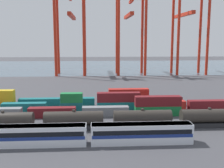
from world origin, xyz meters
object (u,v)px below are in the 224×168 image
object	(u,v)px
shipping_container_7	(72,107)
gantry_crane_east	(189,21)
freight_tank_row	(108,119)
gantry_crane_central	(130,25)
passenger_train	(89,134)
gantry_crane_west	(71,23)
shipping_container_12	(209,105)

from	to	relation	value
shipping_container_7	gantry_crane_east	size ratio (longest dim) A/B	0.12
freight_tank_row	gantry_crane_central	size ratio (longest dim) A/B	1.28
shipping_container_7	gantry_crane_central	size ratio (longest dim) A/B	0.13
passenger_train	gantry_crane_west	world-z (taller)	gantry_crane_west
passenger_train	gantry_crane_east	xyz separation A→B (m)	(55.80, 110.08, 28.05)
gantry_crane_central	shipping_container_12	bearing A→B (deg)	-81.81
freight_tank_row	passenger_train	bearing A→B (deg)	-114.73
shipping_container_7	shipping_container_12	size ratio (longest dim) A/B	0.50
shipping_container_7	gantry_crane_east	world-z (taller)	gantry_crane_east
freight_tank_row	shipping_container_7	distance (m)	18.68
shipping_container_7	gantry_crane_central	xyz separation A→B (m)	(27.09, 84.73, 26.94)
shipping_container_12	gantry_crane_central	bearing A→B (deg)	98.19
freight_tank_row	gantry_crane_central	distance (m)	105.63
shipping_container_12	gantry_crane_west	distance (m)	101.02
freight_tank_row	shipping_container_12	bearing A→B (deg)	28.34
freight_tank_row	shipping_container_12	distance (m)	33.92
passenger_train	freight_tank_row	bearing A→B (deg)	65.27
freight_tank_row	gantry_crane_east	bearing A→B (deg)	62.93
shipping_container_12	gantry_crane_west	size ratio (longest dim) A/B	0.25
shipping_container_12	shipping_container_7	bearing A→B (deg)	180.00
shipping_container_7	gantry_crane_west	size ratio (longest dim) A/B	0.13
freight_tank_row	gantry_crane_east	world-z (taller)	gantry_crane_east
shipping_container_7	shipping_container_12	distance (m)	39.28
shipping_container_12	passenger_train	bearing A→B (deg)	-143.44
gantry_crane_west	shipping_container_12	bearing A→B (deg)	-61.67
shipping_container_12	gantry_crane_west	bearing A→B (deg)	118.33
freight_tank_row	gantry_crane_west	bearing A→B (deg)	99.10
freight_tank_row	shipping_container_7	xyz separation A→B (m)	(-9.44, 16.09, -0.86)
gantry_crane_west	passenger_train	bearing A→B (deg)	-83.79
passenger_train	gantry_crane_central	xyz separation A→B (m)	(21.87, 109.99, 26.09)
freight_tank_row	gantry_crane_central	bearing A→B (deg)	80.07
shipping_container_12	gantry_crane_central	size ratio (longest dim) A/B	0.26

